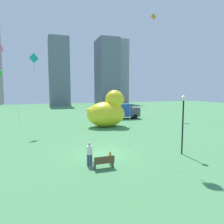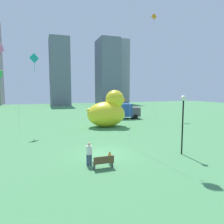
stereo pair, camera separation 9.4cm
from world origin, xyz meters
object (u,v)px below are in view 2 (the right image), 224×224
object	(u,v)px
box_truck	(124,111)
kite_orange	(153,24)
person_adult	(89,153)
kite_teal	(33,61)
kite_green	(0,74)
park_bench	(103,162)
person_child	(110,157)
giant_inflatable_duck	(108,111)
kite_pink	(1,48)
lamppost	(183,112)

from	to	relation	value
box_truck	kite_orange	size ratio (longest dim) A/B	0.28
person_adult	kite_teal	bearing A→B (deg)	105.28
kite_green	box_truck	bearing A→B (deg)	-5.42
box_truck	park_bench	bearing A→B (deg)	-115.74
person_child	giant_inflatable_duck	world-z (taller)	giant_inflatable_duck
person_adult	kite_orange	size ratio (longest dim) A/B	0.08
person_child	kite_pink	bearing A→B (deg)	113.88
person_child	box_truck	distance (m)	24.35
kite_orange	kite_teal	size ratio (longest dim) A/B	2.11
lamppost	kite_pink	distance (m)	29.70
person_adult	person_child	world-z (taller)	person_adult
park_bench	kite_pink	size ratio (longest dim) A/B	0.11
kite_teal	person_adult	bearing A→B (deg)	-74.72
person_child	kite_pink	size ratio (longest dim) A/B	0.07
kite_pink	person_child	bearing A→B (deg)	-66.12
person_adult	person_child	xyz separation A→B (m)	(1.49, -0.20, -0.42)
person_adult	park_bench	bearing A→B (deg)	-49.25
kite_orange	giant_inflatable_duck	bearing A→B (deg)	-142.84
giant_inflatable_duck	kite_teal	world-z (taller)	kite_teal
park_bench	kite_teal	bearing A→B (deg)	107.17
kite_green	park_bench	bearing A→B (deg)	-67.92
person_adult	kite_teal	xyz separation A→B (m)	(-3.88, 14.19, 8.11)
kite_orange	park_bench	bearing A→B (deg)	-126.00
park_bench	kite_orange	size ratio (longest dim) A/B	0.07
giant_inflatable_duck	lamppost	xyz separation A→B (m)	(1.79, -14.65, 1.31)
park_bench	kite_green	world-z (taller)	kite_green
kite_green	kite_orange	xyz separation A→B (m)	(28.60, 0.78, 11.10)
park_bench	giant_inflatable_duck	world-z (taller)	giant_inflatable_duck
giant_inflatable_duck	person_child	bearing A→B (deg)	-107.55
park_bench	person_child	xyz separation A→B (m)	(0.70, 0.72, 0.04)
kite_orange	kite_teal	distance (m)	27.38
park_bench	kite_green	bearing A→B (deg)	112.08
lamppost	box_truck	distance (m)	22.29
kite_pink	giant_inflatable_duck	bearing A→B (deg)	-29.25
park_bench	kite_green	distance (m)	27.77
kite_teal	lamppost	bearing A→B (deg)	-50.15
park_bench	person_adult	bearing A→B (deg)	130.75
person_child	lamppost	world-z (taller)	lamppost
person_child	kite_green	bearing A→B (deg)	114.07
park_bench	kite_pink	xyz separation A→B (m)	(-9.59, 23.96, 11.49)
kite_teal	kite_pink	bearing A→B (deg)	119.08
person_adult	box_truck	world-z (taller)	box_truck
person_adult	person_child	distance (m)	1.56
lamppost	kite_green	distance (m)	29.75
person_adult	kite_orange	distance (m)	36.21
park_bench	kite_green	xyz separation A→B (m)	(-10.04, 24.76, 7.54)
park_bench	lamppost	bearing A→B (deg)	7.25
park_bench	kite_orange	xyz separation A→B (m)	(18.55, 25.54, 18.64)
person_adult	giant_inflatable_duck	distance (m)	15.96
giant_inflatable_duck	lamppost	distance (m)	14.82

